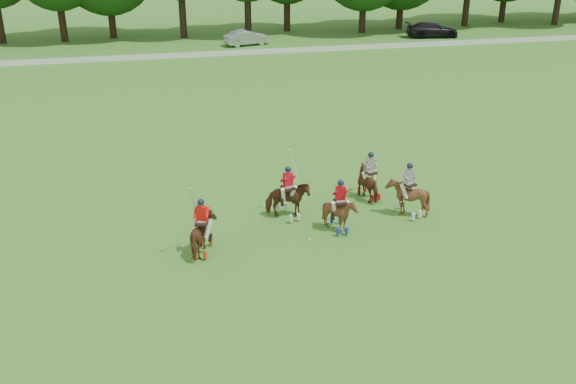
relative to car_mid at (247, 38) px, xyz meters
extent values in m
plane|color=#326F1F|center=(-5.49, -42.50, -0.71)|extent=(180.00, 180.00, 0.00)
cylinder|color=black|center=(-17.12, 5.99, 1.62)|extent=(0.70, 0.70, 4.64)
cylinder|color=black|center=(-12.48, 7.02, 1.45)|extent=(0.70, 0.70, 4.31)
cylinder|color=black|center=(-5.53, 5.50, 1.91)|extent=(0.70, 0.70, 5.24)
cylinder|color=black|center=(1.13, 5.74, 1.89)|extent=(0.70, 0.70, 5.19)
cylinder|color=black|center=(5.57, 7.12, 1.54)|extent=(0.70, 0.70, 4.48)
cylinder|color=black|center=(13.04, 4.32, 1.40)|extent=(0.70, 0.70, 4.21)
cylinder|color=black|center=(17.76, 5.67, 1.33)|extent=(0.70, 0.70, 4.07)
cylinder|color=black|center=(25.67, 5.88, 1.69)|extent=(0.70, 0.70, 4.79)
cylinder|color=black|center=(31.10, 7.42, 1.52)|extent=(0.70, 0.70, 4.44)
cylinder|color=black|center=(35.92, 4.24, 1.72)|extent=(0.70, 0.70, 4.86)
cube|color=white|center=(-5.49, -4.50, -0.49)|extent=(120.00, 0.10, 0.44)
imported|color=#A3A3A8|center=(0.00, 0.00, 0.00)|extent=(4.52, 2.51, 1.41)
imported|color=black|center=(19.04, 0.00, 0.05)|extent=(5.47, 2.88, 1.51)
imported|color=#532916|center=(-8.41, -39.99, 0.02)|extent=(1.28, 1.88, 1.46)
cube|color=black|center=(-8.41, -39.99, 0.55)|extent=(0.59, 0.67, 0.08)
cylinder|color=tan|center=(-8.70, -39.89, 1.47)|extent=(0.26, 0.74, 1.08)
imported|color=#532916|center=(-4.67, -37.71, 0.06)|extent=(1.81, 1.66, 1.53)
cube|color=black|center=(-4.67, -37.71, 0.62)|extent=(0.58, 0.66, 0.08)
cylinder|color=tan|center=(-4.39, -37.63, 1.54)|extent=(0.24, 0.75, 1.08)
imported|color=#532916|center=(-2.96, -39.33, 0.01)|extent=(1.22, 1.35, 1.43)
cube|color=black|center=(-2.96, -39.33, 0.53)|extent=(0.47, 0.58, 0.08)
cylinder|color=tan|center=(-2.66, -39.34, 0.45)|extent=(0.04, 0.21, 1.29)
imported|color=#532916|center=(-0.76, -36.62, 0.00)|extent=(1.20, 1.83, 1.42)
cube|color=black|center=(-0.76, -36.62, 0.53)|extent=(0.58, 0.66, 0.08)
cylinder|color=tan|center=(-1.04, -36.70, 0.45)|extent=(0.09, 0.21, 1.29)
imported|color=#532916|center=(0.18, -38.61, 0.10)|extent=(1.76, 1.85, 1.61)
cube|color=black|center=(0.18, -38.61, 0.69)|extent=(0.62, 0.69, 0.08)
cylinder|color=tan|center=(-0.09, -38.72, 0.61)|extent=(0.11, 0.21, 1.29)
sphere|color=white|center=(-4.33, -39.90, -0.66)|extent=(0.09, 0.09, 0.09)
camera|label=1|loc=(-10.06, -61.06, 10.87)|focal=40.00mm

